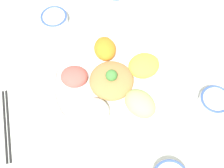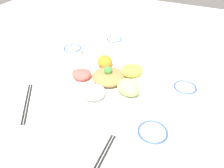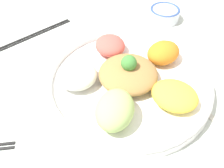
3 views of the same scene
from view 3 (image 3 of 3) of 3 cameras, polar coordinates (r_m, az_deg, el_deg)
ground_plane at (r=0.63m, az=3.06°, el=1.01°), size 2.40×2.40×0.00m
salad_platter at (r=0.60m, az=3.34°, el=0.88°), size 0.38×0.38×0.09m
sauce_bowl_red at (r=0.84m, az=11.37°, el=14.81°), size 0.09×0.09×0.04m
chopsticks_pair_far at (r=0.80m, az=-16.24°, el=10.52°), size 0.14×0.20×0.01m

